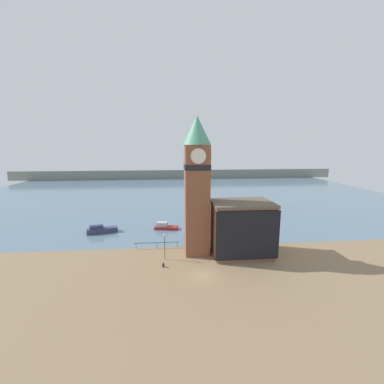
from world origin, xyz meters
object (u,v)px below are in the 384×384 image
Objects in this scene: clock_tower at (197,183)px; mooring_bollard_near at (163,265)px; boat_far at (101,230)px; pier_building at (241,228)px; lamp_post at (165,242)px; boat_near at (165,227)px.

clock_tower reaches higher than mooring_bollard_near.
boat_far reaches higher than mooring_bollard_near.
clock_tower reaches higher than pier_building.
clock_tower is 10.93m from pier_building.
clock_tower is 11.16m from lamp_post.
clock_tower is 4.28× the size of boat_near.
pier_building is at bearing -8.82° from clock_tower.
pier_building reaches higher than boat_near.
pier_building reaches higher than lamp_post.
lamp_post reaches higher than boat_near.
clock_tower is 33.47× the size of mooring_bollard_near.
lamp_post reaches higher than boat_far.
mooring_bollard_near is 3.87m from lamp_post.
clock_tower is 3.59× the size of boat_far.
mooring_bollard_near is at bearing -94.02° from lamp_post.
boat_near is 1.27× the size of lamp_post.
boat_far is 21.91m from mooring_bollard_near.
mooring_bollard_near is (-13.36, -3.89, -4.27)m from pier_building.
pier_building is 1.58× the size of boat_far.
lamp_post is (13.81, -14.31, 2.28)m from boat_far.
boat_near is 18.54m from mooring_bollard_near.
lamp_post is (0.12, -15.67, 2.40)m from boat_near.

